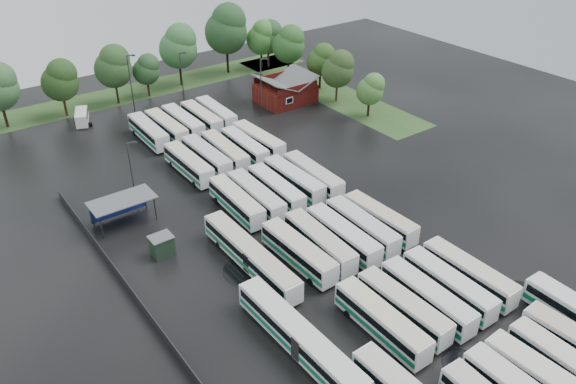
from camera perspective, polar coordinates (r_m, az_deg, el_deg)
ground at (r=67.63m, az=4.69°, el=-6.61°), size 160.00×160.00×0.00m
brick_building at (r=109.24m, az=-0.26°, el=10.09°), size 10.07×8.60×5.39m
wash_shed at (r=74.99m, az=-16.59°, el=-0.99°), size 8.20×4.20×3.58m
utility_hut at (r=68.71m, az=-12.68°, el=-5.31°), size 2.70×2.20×2.62m
grass_strip_north at (r=118.52m, az=-15.52°, el=9.72°), size 80.00×10.00×0.01m
grass_strip_east at (r=115.71m, az=3.80°, el=10.27°), size 10.00×50.00×0.01m
west_fence at (r=64.19m, az=-15.71°, el=-9.64°), size 0.10×50.00×1.20m
bus_r0c2 at (r=56.39m, az=24.85°, el=-17.24°), size 2.95×11.72×3.24m
bus_r0c3 at (r=58.66m, az=26.47°, el=-15.59°), size 2.54×11.15×3.09m
bus_r1c0 at (r=57.58m, az=9.49°, el=-12.81°), size 2.62×11.58×3.21m
bus_r1c1 at (r=59.50m, az=11.63°, el=-11.39°), size 2.54×11.26×3.12m
bus_r1c2 at (r=61.14m, az=13.94°, el=-10.31°), size 2.72×11.55×3.20m
bus_r1c3 at (r=63.23m, az=16.00°, el=-9.06°), size 2.70×11.45×3.17m
bus_r1c4 at (r=65.43m, az=17.89°, el=-7.87°), size 2.50×11.41×3.17m
bus_r2c0 at (r=65.28m, az=1.07°, el=-6.11°), size 2.59×11.64×3.23m
bus_r2c1 at (r=66.89m, az=3.23°, el=-5.11°), size 3.05×11.75×3.24m
bus_r2c2 at (r=68.20m, az=5.59°, el=-4.43°), size 2.72×11.65×3.23m
bus_r2c3 at (r=70.07m, az=7.52°, el=-3.50°), size 2.77×11.54×3.19m
bus_r2c4 at (r=71.98m, az=9.30°, el=-2.68°), size 2.70×11.13×3.08m
bus_r3c0 at (r=74.63m, az=-5.27°, el=-0.98°), size 2.85×11.42×3.15m
bus_r3c1 at (r=75.59m, az=-3.28°, el=-0.40°), size 2.86×11.66×3.22m
bus_r3c2 at (r=77.11m, az=-1.23°, el=0.32°), size 2.86×11.43×3.16m
bus_r3c3 at (r=79.11m, az=0.58°, el=1.23°), size 2.53×11.64×3.24m
bus_r3c4 at (r=80.25m, az=2.53°, el=1.67°), size 2.90×11.79×3.26m
bus_r4c0 at (r=84.56m, az=-10.07°, el=2.82°), size 2.50×11.58×3.22m
bus_r4c1 at (r=86.22m, az=-8.29°, el=3.59°), size 2.51×11.66×3.24m
bus_r4c2 at (r=87.39m, az=-6.44°, el=4.11°), size 2.95×11.68×3.23m
bus_r4c3 at (r=88.73m, az=-4.45°, el=4.62°), size 2.72×11.22×3.10m
bus_r4c4 at (r=90.47m, az=-3.04°, el=5.27°), size 2.83×11.65×3.22m
bus_r5c0 at (r=96.08m, az=-13.99°, el=5.97°), size 2.71×11.63×3.22m
bus_r5c1 at (r=97.05m, az=-12.23°, el=6.46°), size 2.57×11.62×3.23m
bus_r5c2 at (r=98.36m, az=-10.61°, el=6.99°), size 2.56×11.68×3.25m
bus_r5c3 at (r=99.69m, az=-8.78°, el=7.47°), size 2.54×11.34×3.15m
bus_r5c4 at (r=101.05m, az=-7.31°, el=7.93°), size 2.86×11.49×3.17m
artic_bus_west_b at (r=64.88m, az=-3.83°, el=-6.48°), size 2.45×17.11×3.17m
artic_bus_west_c at (r=55.19m, az=1.19°, el=-14.64°), size 2.72×17.41×3.22m
minibus at (r=106.45m, az=-20.21°, el=7.20°), size 3.77×5.75×2.36m
tree_north_1 at (r=108.87m, az=-22.10°, el=10.53°), size 6.45×6.45×10.69m
tree_north_2 at (r=111.46m, az=-17.30°, el=12.14°), size 6.91×6.91×11.45m
tree_north_3 at (r=113.97m, az=-14.14°, el=12.01°), size 5.17×5.17×8.57m
tree_north_4 at (r=117.90m, az=-11.01°, el=14.38°), size 7.66×7.66×12.68m
tree_north_5 at (r=123.42m, az=-6.23°, el=16.19°), size 8.99×8.99×14.89m
tree_north_6 at (r=126.71m, az=-2.66°, el=15.46°), size 6.43×6.43×10.65m
tree_east_0 at (r=102.63m, az=8.45°, el=10.32°), size 4.94×4.91×8.14m
tree_east_1 at (r=108.37m, az=5.17°, el=12.37°), size 6.07×6.07×10.06m
tree_east_2 at (r=114.77m, az=3.44°, el=13.28°), size 5.62×5.62×9.31m
tree_east_3 at (r=120.64m, az=0.14°, el=14.83°), size 6.74×6.74×11.17m
tree_east_4 at (r=127.34m, az=-1.95°, el=15.50°), size 6.33×6.33×10.48m
lamp_post_ne at (r=101.55m, az=-2.70°, el=10.97°), size 1.64×0.32×10.64m
lamp_post_nw at (r=76.70m, az=-15.56°, el=2.15°), size 1.46×0.29×9.51m
lamp_post_back_w at (r=106.03m, az=-15.65°, el=10.85°), size 1.69×0.33×10.97m
lamp_post_back_e at (r=110.59m, az=-10.71°, el=11.78°), size 1.44×0.28×9.35m
puddle_0 at (r=57.87m, az=17.20°, el=-16.30°), size 3.82×3.82×0.01m
puddle_1 at (r=64.03m, az=26.52°, el=-13.16°), size 2.97×2.97×0.01m
puddle_2 at (r=65.56m, az=-4.20°, el=-8.00°), size 5.67×5.67×0.01m
puddle_3 at (r=70.61m, az=10.60°, el=-5.25°), size 4.31×4.31×0.01m
puddle_4 at (r=67.96m, az=22.53°, el=-9.15°), size 3.12×3.12×0.01m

